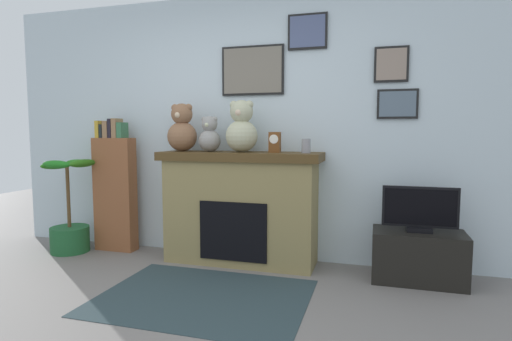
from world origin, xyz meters
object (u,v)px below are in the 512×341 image
object	(u,v)px
fireplace	(241,207)
bookshelf	(115,190)
tv_stand	(418,257)
candle_jar	(306,146)
teddy_bear_tan	(182,130)
mantel_clock	(275,142)
teddy_bear_brown	(242,129)
television	(420,210)
teddy_bear_grey	(210,136)
potted_plant	(70,222)

from	to	relation	value
fireplace	bookshelf	distance (m)	1.42
fireplace	tv_stand	bearing A→B (deg)	-2.72
tv_stand	fireplace	bearing A→B (deg)	177.28
candle_jar	teddy_bear_tan	distance (m)	1.23
mantel_clock	candle_jar	bearing A→B (deg)	0.22
bookshelf	teddy_bear_brown	size ratio (longest dim) A/B	2.87
candle_jar	tv_stand	bearing A→B (deg)	-3.43
bookshelf	television	bearing A→B (deg)	-1.93
teddy_bear_grey	teddy_bear_brown	size ratio (longest dim) A/B	0.70
potted_plant	teddy_bear_grey	xyz separation A→B (m)	(1.53, 0.16, 0.91)
teddy_bear_tan	teddy_bear_brown	bearing A→B (deg)	-0.00
candle_jar	teddy_bear_brown	world-z (taller)	teddy_bear_brown
fireplace	tv_stand	xyz separation A→B (m)	(1.60, -0.08, -0.33)
fireplace	mantel_clock	bearing A→B (deg)	-3.18
candle_jar	teddy_bear_grey	size ratio (longest dim) A/B	0.38
mantel_clock	tv_stand	bearing A→B (deg)	-2.59
bookshelf	teddy_bear_brown	distance (m)	1.57
tv_stand	teddy_bear_brown	distance (m)	1.91
bookshelf	potted_plant	xyz separation A→B (m)	(-0.42, -0.20, -0.34)
fireplace	candle_jar	xyz separation A→B (m)	(0.63, -0.02, 0.59)
television	teddy_bear_tan	xyz separation A→B (m)	(-2.19, 0.06, 0.67)
tv_stand	television	distance (m)	0.40
potted_plant	teddy_bear_tan	distance (m)	1.58
bookshelf	teddy_bear_grey	world-z (taller)	teddy_bear_grey
mantel_clock	teddy_bear_brown	size ratio (longest dim) A/B	0.39
television	teddy_bear_tan	distance (m)	2.29
candle_jar	teddy_bear_brown	bearing A→B (deg)	-179.94
tv_stand	television	world-z (taller)	television
tv_stand	television	bearing A→B (deg)	-90.00
candle_jar	mantel_clock	world-z (taller)	mantel_clock
candle_jar	mantel_clock	size ratio (longest dim) A/B	0.68
teddy_bear_grey	teddy_bear_brown	world-z (taller)	teddy_bear_brown
television	candle_jar	world-z (taller)	candle_jar
candle_jar	bookshelf	bearing A→B (deg)	178.82
television	mantel_clock	world-z (taller)	mantel_clock
bookshelf	potted_plant	size ratio (longest dim) A/B	1.42
teddy_bear_grey	teddy_bear_brown	bearing A→B (deg)	-0.03
mantel_clock	teddy_bear_tan	xyz separation A→B (m)	(-0.93, 0.00, 0.11)
bookshelf	teddy_bear_grey	xyz separation A→B (m)	(1.11, -0.04, 0.57)
mantel_clock	teddy_bear_grey	size ratio (longest dim) A/B	0.55
teddy_bear_brown	potted_plant	bearing A→B (deg)	-175.13
mantel_clock	teddy_bear_brown	xyz separation A→B (m)	(-0.32, 0.00, 0.12)
candle_jar	teddy_bear_grey	bearing A→B (deg)	-179.97
television	teddy_bear_brown	xyz separation A→B (m)	(-1.58, 0.06, 0.68)
television	teddy_bear_tan	size ratio (longest dim) A/B	1.29
bookshelf	candle_jar	world-z (taller)	bookshelf
bookshelf	mantel_clock	xyz separation A→B (m)	(1.75, -0.04, 0.51)
television	mantel_clock	size ratio (longest dim) A/B	3.18
teddy_bear_tan	teddy_bear_grey	xyz separation A→B (m)	(0.29, 0.00, -0.06)
bookshelf	television	xyz separation A→B (m)	(3.01, -0.10, -0.04)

